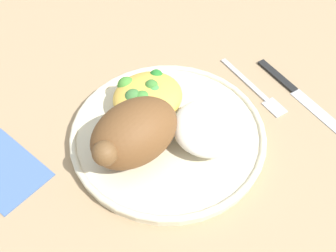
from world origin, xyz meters
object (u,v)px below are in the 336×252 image
Objects in this scene: plate at (168,135)px; rice_pile at (208,128)px; mac_cheese_with_broccoli at (146,96)px; fork at (255,89)px; napkin at (2,169)px; roasted_chicken at (134,133)px; knife at (294,90)px.

rice_pile reaches higher than plate.
mac_cheese_with_broccoli reaches higher than fork.
plate is 0.22m from napkin.
rice_pile is 0.14m from fork.
napkin is at bearing -12.52° from mac_cheese_with_broccoli.
fork is at bearing -167.08° from rice_pile.
rice_pile is 0.10m from mac_cheese_with_broccoli.
roasted_chicken is 0.27m from knife.
mac_cheese_with_broccoli is 0.84× the size of napkin.
plate is 0.07m from roasted_chicken.
knife is (-0.20, 0.11, -0.04)m from mac_cheese_with_broccoli.
fork is (-0.22, 0.01, -0.06)m from roasted_chicken.
plate is 1.41× the size of knife.
roasted_chicken is 0.19m from napkin.
knife is at bearing 151.87° from mac_cheese_with_broccoli.
plate is 2.68× the size of mac_cheese_with_broccoli.
knife is (-0.18, 0.01, -0.04)m from rice_pile.
rice_pile is 0.79× the size of napkin.
roasted_chicken is at bearing 41.90° from mac_cheese_with_broccoli.
plate is at bearing -179.06° from roasted_chicken.
mac_cheese_with_broccoli is (-0.06, -0.06, -0.02)m from roasted_chicken.
rice_pile is at bearing 12.92° from fork.
roasted_chicken is 1.25× the size of mac_cheese_with_broccoli.
roasted_chicken is 1.05× the size of napkin.
knife is at bearing 159.37° from napkin.
plate reaches higher than fork.
roasted_chicken is at bearing 145.01° from napkin.
knife reaches higher than fork.
plate is at bearing 83.41° from mac_cheese_with_broccoli.
fork is 0.75× the size of knife.
knife is 1.59× the size of napkin.
knife is 0.44m from napkin.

